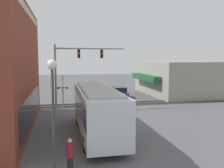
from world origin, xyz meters
TOP-DOWN VIEW (x-y plane):
  - ground_plane at (0.00, 0.00)m, footprint 120.00×120.00m
  - shop_building at (12.33, -11.81)m, footprint 13.68×9.93m
  - city_bus at (-5.20, 2.80)m, footprint 10.10×2.59m
  - traffic_signal_gantry at (3.58, 3.78)m, footprint 0.42×7.24m
  - crossing_signal at (4.40, 5.08)m, footprint 1.41×1.18m
  - streetlamp at (-11.35, 5.65)m, footprint 0.44×0.44m
  - rail_track_near at (6.00, 0.00)m, footprint 2.60×60.00m
  - parked_car_blue at (10.94, -2.60)m, footprint 4.50×1.82m
  - parked_car_white at (17.70, 0.20)m, footprint 4.69×1.82m
  - pedestrian_by_lamp at (-10.93, 4.94)m, footprint 0.34×0.34m

SIDE VIEW (x-z plane):
  - ground_plane at x=0.00m, z-range 0.00..0.00m
  - rail_track_near at x=6.00m, z-range -0.05..0.10m
  - parked_car_blue at x=10.94m, z-range -0.06..1.44m
  - parked_car_white at x=17.70m, z-range -0.05..1.45m
  - pedestrian_by_lamp at x=-10.93m, z-range 0.02..1.74m
  - city_bus at x=-5.20m, z-range 0.17..3.54m
  - crossing_signal at x=4.40m, z-range 0.39..4.20m
  - shop_building at x=12.33m, z-range 0.00..4.93m
  - streetlamp at x=-11.35m, z-range 0.51..5.91m
  - traffic_signal_gantry at x=3.58m, z-range 1.54..8.36m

